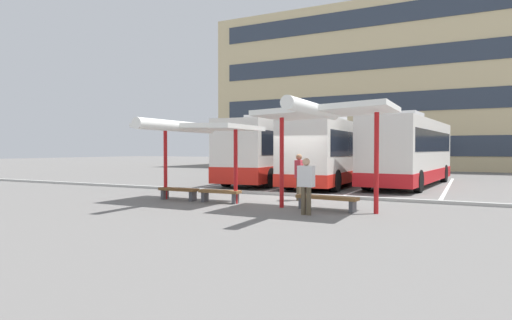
# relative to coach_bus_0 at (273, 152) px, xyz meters

# --- Properties ---
(ground_plane) EXTENTS (160.00, 160.00, 0.00)m
(ground_plane) POSITION_rel_coach_bus_0_xyz_m (3.70, -6.78, -1.73)
(ground_plane) COLOR slate
(terminal_building) EXTENTS (36.97, 13.61, 18.79)m
(terminal_building) POSITION_rel_coach_bus_0_xyz_m (3.74, 24.67, 6.30)
(terminal_building) COLOR #D1BC8C
(terminal_building) RESTS_ON ground
(coach_bus_0) EXTENTS (3.23, 10.64, 3.72)m
(coach_bus_0) POSITION_rel_coach_bus_0_xyz_m (0.00, 0.00, 0.00)
(coach_bus_0) COLOR silver
(coach_bus_0) RESTS_ON ground
(coach_bus_1) EXTENTS (2.60, 11.06, 3.66)m
(coach_bus_1) POSITION_rel_coach_bus_0_xyz_m (3.66, 0.01, 0.00)
(coach_bus_1) COLOR silver
(coach_bus_1) RESTS_ON ground
(coach_bus_2) EXTENTS (3.53, 10.59, 3.73)m
(coach_bus_2) POSITION_rel_coach_bus_0_xyz_m (7.32, 1.15, 0.03)
(coach_bus_2) COLOR silver
(coach_bus_2) RESTS_ON ground
(lane_stripe_0) EXTENTS (0.16, 14.00, 0.01)m
(lane_stripe_0) POSITION_rel_coach_bus_0_xyz_m (-1.76, 1.11, -1.72)
(lane_stripe_0) COLOR white
(lane_stripe_0) RESTS_ON ground
(lane_stripe_1) EXTENTS (0.16, 14.00, 0.01)m
(lane_stripe_1) POSITION_rel_coach_bus_0_xyz_m (1.88, 1.11, -1.72)
(lane_stripe_1) COLOR white
(lane_stripe_1) RESTS_ON ground
(lane_stripe_2) EXTENTS (0.16, 14.00, 0.01)m
(lane_stripe_2) POSITION_rel_coach_bus_0_xyz_m (5.53, 1.11, -1.72)
(lane_stripe_2) COLOR white
(lane_stripe_2) RESTS_ON ground
(lane_stripe_3) EXTENTS (0.16, 14.00, 0.01)m
(lane_stripe_3) POSITION_rel_coach_bus_0_xyz_m (9.17, 1.11, -1.72)
(lane_stripe_3) COLOR white
(lane_stripe_3) RESTS_ON ground
(waiting_shelter_0) EXTENTS (4.07, 4.64, 2.86)m
(waiting_shelter_0) POSITION_rel_coach_bus_0_xyz_m (1.30, -9.65, 0.91)
(waiting_shelter_0) COLOR red
(waiting_shelter_0) RESTS_ON ground
(bench_0) EXTENTS (1.59, 0.43, 0.45)m
(bench_0) POSITION_rel_coach_bus_0_xyz_m (0.40, -9.42, -1.39)
(bench_0) COLOR brown
(bench_0) RESTS_ON ground
(bench_1) EXTENTS (1.55, 0.47, 0.45)m
(bench_1) POSITION_rel_coach_bus_0_xyz_m (2.20, -9.40, -1.40)
(bench_1) COLOR brown
(bench_1) RESTS_ON ground
(waiting_shelter_1) EXTENTS (4.02, 4.58, 3.21)m
(waiting_shelter_1) POSITION_rel_coach_bus_0_xyz_m (6.17, -9.83, 1.25)
(waiting_shelter_1) COLOR red
(waiting_shelter_1) RESTS_ON ground
(bench_2) EXTENTS (2.01, 0.65, 0.45)m
(bench_2) POSITION_rel_coach_bus_0_xyz_m (6.17, -9.54, -1.38)
(bench_2) COLOR brown
(bench_2) RESTS_ON ground
(platform_kerb) EXTENTS (44.00, 0.24, 0.12)m
(platform_kerb) POSITION_rel_coach_bus_0_xyz_m (3.70, -6.23, -1.67)
(platform_kerb) COLOR #ADADA8
(platform_kerb) RESTS_ON ground
(waiting_passenger_0) EXTENTS (0.28, 0.52, 1.73)m
(waiting_passenger_0) POSITION_rel_coach_bus_0_xyz_m (4.46, -7.49, -0.72)
(waiting_passenger_0) COLOR brown
(waiting_passenger_0) RESTS_ON ground
(waiting_passenger_1) EXTENTS (0.49, 0.26, 1.64)m
(waiting_passenger_1) POSITION_rel_coach_bus_0_xyz_m (5.91, -10.71, -0.78)
(waiting_passenger_1) COLOR brown
(waiting_passenger_1) RESTS_ON ground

